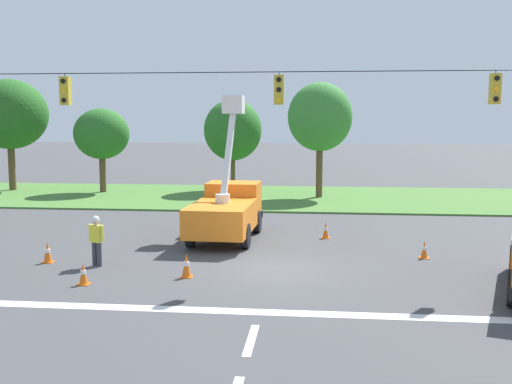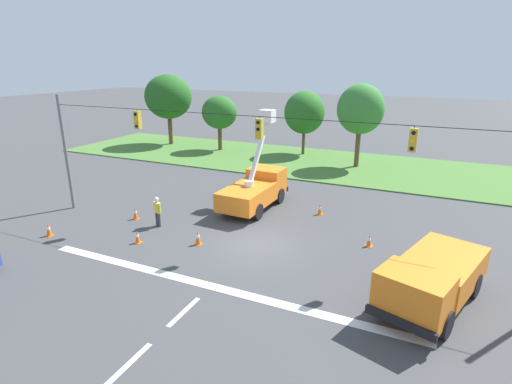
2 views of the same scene
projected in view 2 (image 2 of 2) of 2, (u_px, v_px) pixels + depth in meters
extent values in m
plane|color=#424244|center=(256.00, 244.00, 20.79)|extent=(200.00, 200.00, 0.00)
cube|color=#477533|center=(338.00, 165.00, 36.32)|extent=(56.00, 12.00, 0.10)
cube|color=silver|center=(211.00, 286.00, 16.88)|extent=(17.60, 0.50, 0.01)
cube|color=silver|center=(184.00, 312.00, 15.16)|extent=(0.20, 2.00, 0.01)
cube|color=silver|center=(129.00, 363.00, 12.56)|extent=(0.20, 2.00, 0.01)
cylinder|color=slate|center=(66.00, 153.00, 24.82)|extent=(0.20, 0.20, 7.20)
cylinder|color=black|center=(255.00, 116.00, 18.73)|extent=(26.00, 0.03, 0.03)
cylinder|color=black|center=(137.00, 110.00, 21.55)|extent=(0.02, 0.02, 0.10)
cube|color=gold|center=(138.00, 120.00, 21.71)|extent=(0.32, 0.28, 0.96)
cylinder|color=black|center=(135.00, 114.00, 21.47)|extent=(0.16, 0.05, 0.16)
cylinder|color=yellow|center=(136.00, 120.00, 21.57)|extent=(0.16, 0.05, 0.16)
cylinder|color=black|center=(136.00, 126.00, 21.67)|extent=(0.16, 0.05, 0.16)
cylinder|color=black|center=(259.00, 118.00, 18.67)|extent=(0.02, 0.02, 0.10)
cube|color=gold|center=(259.00, 129.00, 18.83)|extent=(0.32, 0.28, 0.96)
cylinder|color=black|center=(258.00, 123.00, 18.60)|extent=(0.16, 0.05, 0.16)
cylinder|color=black|center=(258.00, 129.00, 18.70)|extent=(0.16, 0.05, 0.16)
cylinder|color=yellow|center=(258.00, 136.00, 18.80)|extent=(0.16, 0.05, 0.16)
cylinder|color=black|center=(415.00, 127.00, 15.97)|extent=(0.02, 0.02, 0.10)
cube|color=gold|center=(413.00, 140.00, 16.13)|extent=(0.32, 0.28, 0.96)
cylinder|color=black|center=(414.00, 133.00, 15.89)|extent=(0.16, 0.05, 0.16)
cylinder|color=yellow|center=(413.00, 141.00, 15.99)|extent=(0.16, 0.05, 0.16)
cylinder|color=black|center=(412.00, 149.00, 16.09)|extent=(0.16, 0.05, 0.16)
cylinder|color=brown|center=(170.00, 131.00, 45.12)|extent=(0.48, 0.48, 3.10)
ellipsoid|color=#235B1E|center=(168.00, 97.00, 43.94)|extent=(5.28, 4.85, 4.79)
cylinder|color=brown|center=(220.00, 139.00, 42.18)|extent=(0.43, 0.43, 2.44)
ellipsoid|color=#286623|center=(219.00, 112.00, 41.31)|extent=(3.74, 3.32, 3.40)
cylinder|color=brown|center=(303.00, 142.00, 40.20)|extent=(0.30, 0.30, 2.58)
ellipsoid|color=#286623|center=(304.00, 112.00, 39.27)|extent=(3.95, 4.24, 4.17)
cylinder|color=brown|center=(357.00, 148.00, 35.28)|extent=(0.41, 0.41, 3.44)
ellipsoid|color=#387F33|center=(360.00, 109.00, 34.21)|extent=(4.03, 3.59, 4.29)
cube|color=orange|center=(247.00, 196.00, 24.75)|extent=(2.55, 4.05, 1.15)
cube|color=orange|center=(267.00, 180.00, 27.07)|extent=(2.37, 1.78, 1.72)
cube|color=#1E2838|center=(270.00, 174.00, 27.48)|extent=(2.05, 0.18, 0.78)
cube|color=black|center=(272.00, 187.00, 28.08)|extent=(2.41, 0.25, 0.30)
cylinder|color=black|center=(251.00, 191.00, 27.62)|extent=(0.32, 1.01, 1.00)
cylinder|color=black|center=(280.00, 196.00, 26.67)|extent=(0.32, 1.01, 1.00)
cylinder|color=black|center=(226.00, 206.00, 24.81)|extent=(0.32, 1.01, 1.00)
cylinder|color=black|center=(258.00, 212.00, 23.86)|extent=(0.32, 1.01, 1.00)
cylinder|color=silver|center=(249.00, 184.00, 24.76)|extent=(0.60, 0.60, 0.36)
cube|color=white|center=(258.00, 152.00, 25.32)|extent=(0.34, 2.78, 3.92)
cube|color=white|center=(267.00, 116.00, 25.74)|extent=(0.93, 0.83, 0.80)
cube|color=orange|center=(441.00, 269.00, 16.05)|extent=(3.61, 4.64, 1.20)
cube|color=orange|center=(413.00, 294.00, 13.95)|extent=(2.81, 2.39, 1.59)
cube|color=#1E2838|center=(407.00, 295.00, 13.44)|extent=(2.04, 0.74, 0.72)
cube|color=black|center=(400.00, 323.00, 13.49)|extent=(2.41, 0.91, 0.30)
cylinder|color=black|center=(446.00, 324.00, 13.63)|extent=(0.57, 1.04, 1.00)
cylinder|color=black|center=(383.00, 299.00, 15.10)|extent=(0.57, 1.04, 1.00)
cylinder|color=black|center=(475.00, 285.00, 16.02)|extent=(0.57, 1.04, 1.00)
cylinder|color=black|center=(418.00, 266.00, 17.48)|extent=(0.57, 1.04, 1.00)
cylinder|color=#383842|center=(159.00, 220.00, 22.84)|extent=(0.18, 0.18, 0.85)
cylinder|color=#383842|center=(157.00, 219.00, 22.97)|extent=(0.18, 0.18, 0.85)
cube|color=yellow|center=(157.00, 207.00, 22.68)|extent=(0.46, 0.37, 0.60)
cube|color=silver|center=(157.00, 207.00, 22.68)|extent=(0.42, 0.23, 0.62)
cylinder|color=yellow|center=(160.00, 208.00, 22.48)|extent=(0.11, 0.11, 0.55)
cylinder|color=yellow|center=(155.00, 206.00, 22.86)|extent=(0.11, 0.11, 0.55)
sphere|color=tan|center=(157.00, 200.00, 22.55)|extent=(0.22, 0.22, 0.22)
sphere|color=white|center=(156.00, 199.00, 22.53)|extent=(0.26, 0.26, 0.26)
cube|color=orange|center=(369.00, 246.00, 20.53)|extent=(0.36, 0.36, 0.03)
cone|color=orange|center=(369.00, 240.00, 20.43)|extent=(0.25, 0.25, 0.62)
cylinder|color=white|center=(369.00, 240.00, 20.42)|extent=(0.15, 0.15, 0.11)
cube|color=orange|center=(320.00, 214.00, 24.80)|extent=(0.36, 0.36, 0.03)
cone|color=orange|center=(320.00, 209.00, 24.69)|extent=(0.27, 0.27, 0.67)
cylinder|color=white|center=(320.00, 208.00, 24.68)|extent=(0.17, 0.17, 0.12)
cube|color=orange|center=(50.00, 236.00, 21.75)|extent=(0.36, 0.36, 0.03)
cone|color=orange|center=(49.00, 229.00, 21.63)|extent=(0.29, 0.29, 0.72)
cylinder|color=white|center=(48.00, 229.00, 21.62)|extent=(0.18, 0.18, 0.13)
cube|color=orange|center=(198.00, 244.00, 20.73)|extent=(0.36, 0.36, 0.03)
cone|color=orange|center=(198.00, 237.00, 20.60)|extent=(0.30, 0.30, 0.76)
cylinder|color=white|center=(198.00, 237.00, 20.59)|extent=(0.19, 0.19, 0.14)
cube|color=orange|center=(136.00, 219.00, 24.07)|extent=(0.36, 0.36, 0.03)
cone|color=orange|center=(135.00, 213.00, 23.96)|extent=(0.29, 0.29, 0.73)
cylinder|color=white|center=(135.00, 212.00, 23.94)|extent=(0.18, 0.18, 0.13)
cube|color=orange|center=(138.00, 243.00, 20.90)|extent=(0.36, 0.36, 0.03)
cone|color=orange|center=(137.00, 236.00, 20.80)|extent=(0.27, 0.27, 0.67)
cylinder|color=white|center=(137.00, 236.00, 20.78)|extent=(0.17, 0.17, 0.12)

